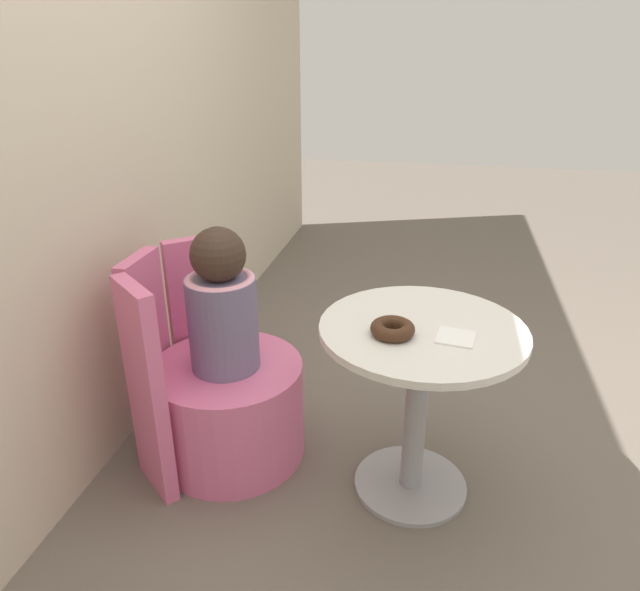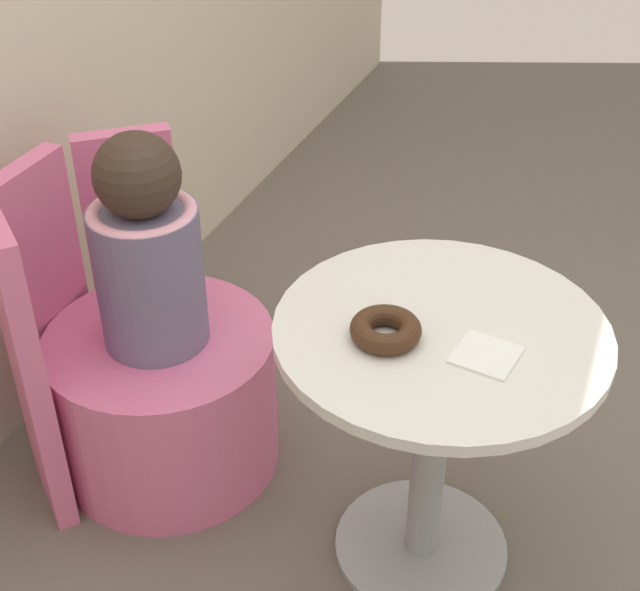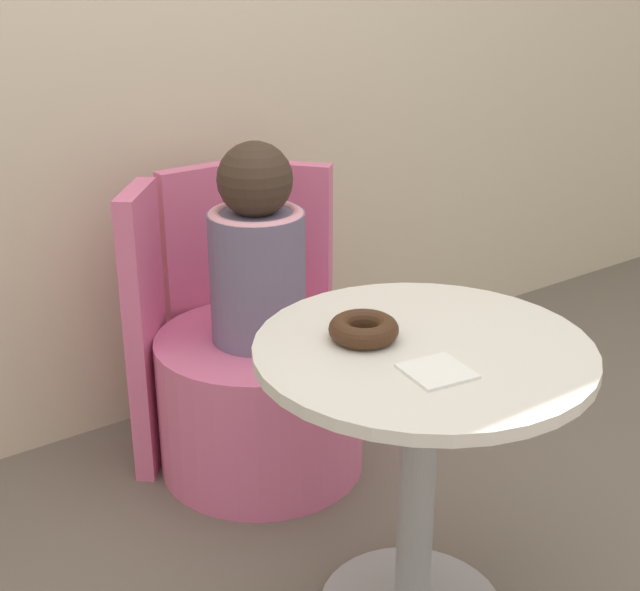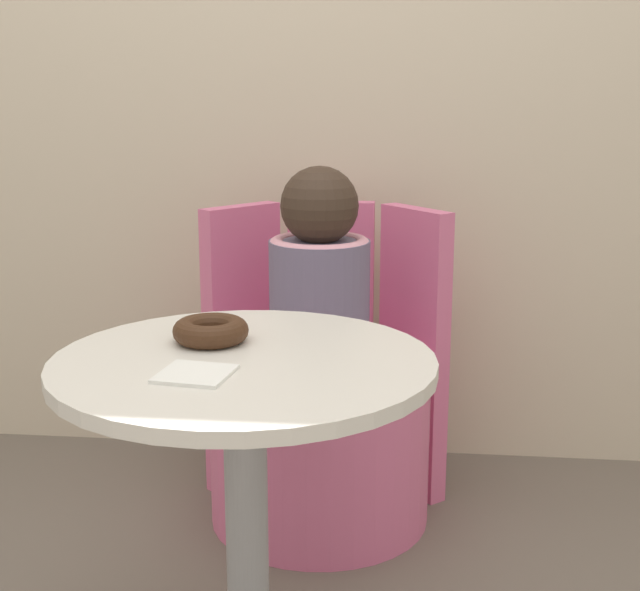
{
  "view_description": "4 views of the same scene",
  "coord_description": "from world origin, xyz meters",
  "px_view_note": "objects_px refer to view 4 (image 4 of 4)",
  "views": [
    {
      "loc": [
        -1.58,
        -0.03,
        1.43
      ],
      "look_at": [
        0.13,
        0.33,
        0.66
      ],
      "focal_mm": 32.0,
      "sensor_mm": 36.0,
      "label": 1
    },
    {
      "loc": [
        -1.33,
        -0.31,
        1.63
      ],
      "look_at": [
        0.1,
        0.27,
        0.58
      ],
      "focal_mm": 50.0,
      "sensor_mm": 36.0,
      "label": 2
    },
    {
      "loc": [
        -1.02,
        -1.13,
        1.35
      ],
      "look_at": [
        0.04,
        0.36,
        0.6
      ],
      "focal_mm": 50.0,
      "sensor_mm": 36.0,
      "label": 3
    },
    {
      "loc": [
        0.29,
        -1.41,
        1.08
      ],
      "look_at": [
        0.11,
        0.35,
        0.65
      ],
      "focal_mm": 50.0,
      "sensor_mm": 36.0,
      "label": 4
    }
  ],
  "objects_px": {
    "tub_chair": "(320,447)",
    "child_figure": "(319,281)",
    "donut": "(211,331)",
    "round_table": "(246,457)"
  },
  "relations": [
    {
      "from": "tub_chair",
      "to": "child_figure",
      "type": "distance_m",
      "value": 0.43
    },
    {
      "from": "child_figure",
      "to": "round_table",
      "type": "bearing_deg",
      "value": -94.53
    },
    {
      "from": "round_table",
      "to": "donut",
      "type": "distance_m",
      "value": 0.23
    },
    {
      "from": "child_figure",
      "to": "donut",
      "type": "height_order",
      "value": "child_figure"
    },
    {
      "from": "round_table",
      "to": "tub_chair",
      "type": "distance_m",
      "value": 0.73
    },
    {
      "from": "round_table",
      "to": "tub_chair",
      "type": "bearing_deg",
      "value": 85.47
    },
    {
      "from": "child_figure",
      "to": "donut",
      "type": "bearing_deg",
      "value": -102.29
    },
    {
      "from": "round_table",
      "to": "child_figure",
      "type": "bearing_deg",
      "value": 85.47
    },
    {
      "from": "tub_chair",
      "to": "child_figure",
      "type": "relative_size",
      "value": 1.07
    },
    {
      "from": "tub_chair",
      "to": "donut",
      "type": "distance_m",
      "value": 0.76
    }
  ]
}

